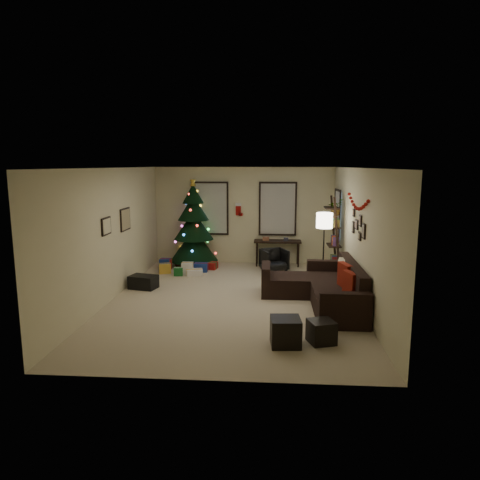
{
  "coord_description": "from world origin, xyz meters",
  "views": [
    {
      "loc": [
        0.76,
        -8.76,
        2.76
      ],
      "look_at": [
        0.1,
        0.6,
        1.15
      ],
      "focal_mm": 32.88,
      "sensor_mm": 36.0,
      "label": 1
    }
  ],
  "objects_px": {
    "sofa": "(324,289)",
    "christmas_tree": "(194,229)",
    "desk_chair": "(274,260)",
    "bookshelf": "(335,240)",
    "desk": "(278,243)"
  },
  "relations": [
    {
      "from": "sofa",
      "to": "desk",
      "type": "xyz_separation_m",
      "value": [
        -0.88,
        3.33,
        0.33
      ]
    },
    {
      "from": "sofa",
      "to": "desk_chair",
      "type": "relative_size",
      "value": 4.67
    },
    {
      "from": "desk_chair",
      "to": "bookshelf",
      "type": "height_order",
      "value": "bookshelf"
    },
    {
      "from": "desk_chair",
      "to": "desk",
      "type": "bearing_deg",
      "value": 58.2
    },
    {
      "from": "sofa",
      "to": "desk",
      "type": "distance_m",
      "value": 3.46
    },
    {
      "from": "sofa",
      "to": "desk_chair",
      "type": "xyz_separation_m",
      "value": [
        -0.98,
        2.68,
        0.01
      ]
    },
    {
      "from": "desk",
      "to": "christmas_tree",
      "type": "bearing_deg",
      "value": -176.98
    },
    {
      "from": "sofa",
      "to": "desk",
      "type": "height_order",
      "value": "sofa"
    },
    {
      "from": "sofa",
      "to": "bookshelf",
      "type": "bearing_deg",
      "value": 76.3
    },
    {
      "from": "sofa",
      "to": "christmas_tree",
      "type": "bearing_deg",
      "value": 134.92
    },
    {
      "from": "sofa",
      "to": "bookshelf",
      "type": "height_order",
      "value": "bookshelf"
    },
    {
      "from": "christmas_tree",
      "to": "desk",
      "type": "distance_m",
      "value": 2.35
    },
    {
      "from": "desk_chair",
      "to": "bookshelf",
      "type": "bearing_deg",
      "value": -52.4
    },
    {
      "from": "desk",
      "to": "desk_chair",
      "type": "xyz_separation_m",
      "value": [
        -0.09,
        -0.65,
        -0.32
      ]
    },
    {
      "from": "desk_chair",
      "to": "sofa",
      "type": "bearing_deg",
      "value": -93.43
    }
  ]
}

